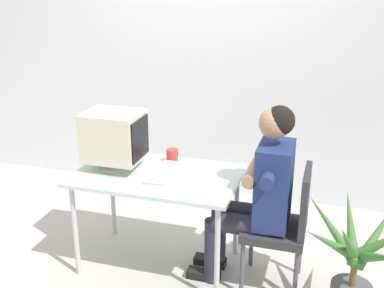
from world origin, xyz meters
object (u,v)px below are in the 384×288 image
person_seated (259,190)px  desk_mug (172,156)px  desk (158,182)px  crt_monitor (114,137)px  keyboard (164,172)px  office_chair (284,222)px  potted_plant (354,269)px

person_seated → desk_mug: 0.74m
desk → crt_monitor: 0.44m
crt_monitor → person_seated: person_seated is taller
keyboard → desk_mug: desk_mug is taller
office_chair → potted_plant: office_chair is taller
potted_plant → crt_monitor: bearing=170.0°
potted_plant → desk_mug: 1.47m
keyboard → crt_monitor: bearing=179.3°
desk → office_chair: office_chair is taller
office_chair → potted_plant: bearing=-32.6°
crt_monitor → potted_plant: bearing=-10.0°
keyboard → person_seated: (0.67, -0.01, -0.04)m
desk → desk_mug: 0.27m
desk → person_seated: 0.72m
potted_plant → desk_mug: size_ratio=8.63×
desk → person_seated: size_ratio=0.89×
crt_monitor → office_chair: (1.22, -0.01, -0.48)m
desk → crt_monitor: size_ratio=2.75×
crt_monitor → person_seated: size_ratio=0.32×
crt_monitor → potted_plant: 1.79m
desk → office_chair: (0.90, -0.00, -0.17)m
desk → keyboard: bearing=6.7°
office_chair → person_seated: (-0.18, -0.00, 0.21)m
keyboard → desk_mug: 0.24m
keyboard → office_chair: bearing=-0.4°
potted_plant → desk: bearing=168.0°
desk → potted_plant: bearing=-12.0°
crt_monitor → person_seated: 1.08m
desk → office_chair: 0.92m
desk → potted_plant: potted_plant is taller
desk → crt_monitor: (-0.32, 0.01, 0.30)m
desk_mug → keyboard: bearing=-84.9°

